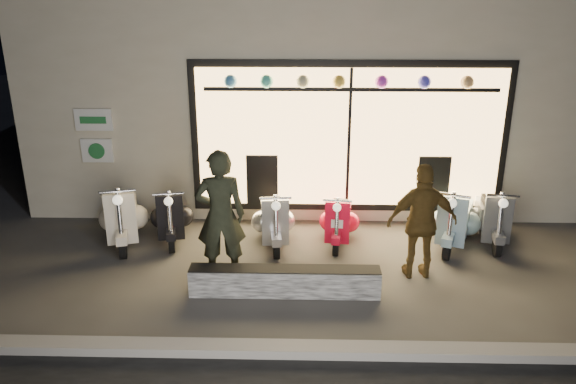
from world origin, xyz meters
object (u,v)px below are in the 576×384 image
man (221,216)px  woman (422,222)px  graffiti_barrier (285,281)px  scooter_red (339,219)px  scooter_silver (274,219)px

man → woman: (2.86, 0.11, -0.11)m
man → woman: 2.86m
graffiti_barrier → woman: woman is taller
man → graffiti_barrier: bearing=144.8°
scooter_red → man: man is taller
scooter_silver → woman: size_ratio=0.78×
scooter_silver → scooter_red: bearing=-2.3°
graffiti_barrier → scooter_red: bearing=65.5°
graffiti_barrier → scooter_red: 2.05m
graffiti_barrier → man: (-0.92, 0.49, 0.76)m
scooter_red → woman: woman is taller
scooter_red → woman: (1.09, -1.27, 0.50)m
graffiti_barrier → scooter_silver: (-0.24, 1.79, 0.18)m
graffiti_barrier → man: man is taller
scooter_silver → man: (-0.68, -1.30, 0.58)m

